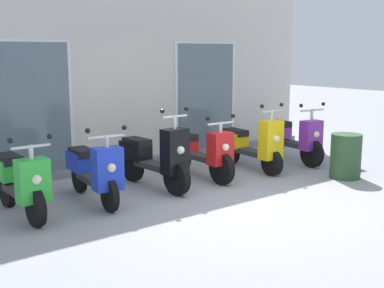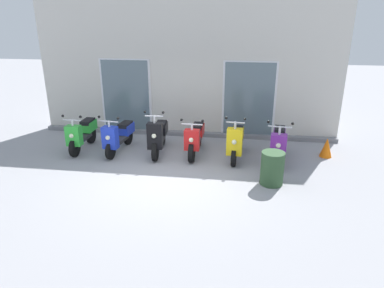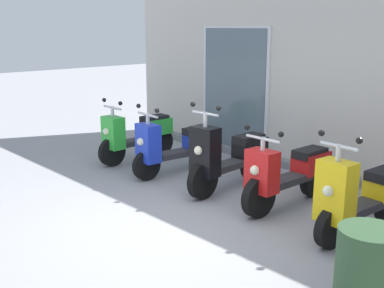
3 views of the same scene
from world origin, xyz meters
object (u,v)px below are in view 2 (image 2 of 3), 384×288
(trash_bin, at_px, (272,168))
(scooter_blue, at_px, (119,135))
(scooter_purple, at_px, (279,143))
(traffic_cone, at_px, (326,147))
(scooter_green, at_px, (82,133))
(scooter_black, at_px, (158,136))
(scooter_yellow, at_px, (236,141))
(scooter_red, at_px, (195,138))

(trash_bin, bearing_deg, scooter_blue, 160.50)
(scooter_purple, xyz_separation_m, traffic_cone, (1.29, 0.43, -0.22))
(scooter_green, distance_m, scooter_blue, 1.05)
(scooter_blue, bearing_deg, scooter_black, 2.54)
(scooter_blue, distance_m, trash_bin, 4.22)
(scooter_yellow, bearing_deg, scooter_blue, 179.86)
(scooter_green, height_order, scooter_blue, scooter_blue)
(scooter_purple, bearing_deg, scooter_red, 175.30)
(scooter_black, bearing_deg, scooter_green, -179.09)
(scooter_blue, relative_size, scooter_black, 0.96)
(scooter_blue, xyz_separation_m, traffic_cone, (5.52, 0.39, -0.21))
(scooter_red, distance_m, scooter_purple, 2.17)
(scooter_red, bearing_deg, scooter_black, -174.52)
(trash_bin, bearing_deg, scooter_red, 140.89)
(scooter_green, height_order, scooter_yellow, scooter_yellow)
(traffic_cone, bearing_deg, scooter_black, -175.55)
(scooter_yellow, distance_m, scooter_purple, 1.07)
(scooter_blue, height_order, scooter_black, scooter_black)
(scooter_red, height_order, scooter_yellow, scooter_yellow)
(scooter_black, height_order, scooter_red, scooter_black)
(traffic_cone, bearing_deg, scooter_red, -175.85)
(scooter_blue, bearing_deg, scooter_yellow, -0.14)
(scooter_purple, height_order, traffic_cone, scooter_purple)
(scooter_green, bearing_deg, scooter_red, 2.35)
(scooter_black, height_order, traffic_cone, scooter_black)
(scooter_blue, xyz_separation_m, trash_bin, (3.98, -1.41, -0.09))
(scooter_green, relative_size, scooter_black, 0.92)
(scooter_blue, relative_size, traffic_cone, 3.06)
(scooter_green, bearing_deg, trash_bin, -15.79)
(scooter_red, bearing_deg, scooter_yellow, -7.88)
(scooter_yellow, relative_size, traffic_cone, 3.06)
(scooter_blue, bearing_deg, scooter_purple, -0.47)
(scooter_green, bearing_deg, scooter_black, 0.91)
(traffic_cone, xyz_separation_m, trash_bin, (-1.54, -1.80, 0.12))
(scooter_yellow, height_order, traffic_cone, scooter_yellow)
(scooter_blue, bearing_deg, trash_bin, -19.50)
(scooter_yellow, xyz_separation_m, trash_bin, (0.82, -1.40, -0.10))
(scooter_green, xyz_separation_m, traffic_cone, (6.57, 0.38, -0.21))
(scooter_blue, height_order, scooter_yellow, scooter_yellow)
(scooter_red, xyz_separation_m, traffic_cone, (3.45, 0.25, -0.19))
(scooter_green, distance_m, scooter_purple, 5.28)
(scooter_red, relative_size, traffic_cone, 3.22)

